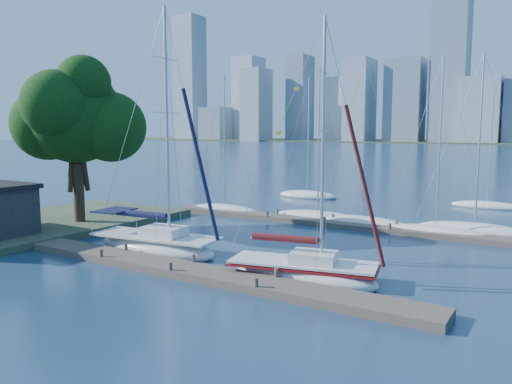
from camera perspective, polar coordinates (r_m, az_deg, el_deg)
The scene contains 14 objects.
ground at distance 26.04m, azimuth -8.39°, elevation -9.20°, with size 700.00×700.00×0.00m, color #17324C.
near_dock at distance 25.98m, azimuth -8.40°, elevation -8.77°, with size 26.00×2.00×0.40m, color brown.
far_dock at distance 38.43m, azimuth 9.67°, elevation -3.66°, with size 30.00×1.80×0.36m, color brown.
shore at distance 40.50m, azimuth -24.19°, elevation -3.54°, with size 12.00×22.00×0.50m, color #38472D.
tree at distance 39.06m, azimuth -19.92°, elevation 8.34°, with size 9.42×8.59×12.51m.
sailboat_navy at distance 30.57m, azimuth -11.43°, elevation -4.58°, with size 8.88×3.81×14.80m.
sailboat_maroon at distance 24.62m, azimuth 5.43°, elevation -7.51°, with size 8.04×4.13×12.98m.
bg_boat_0 at distance 44.74m, azimuth -3.57°, elevation -1.98°, with size 7.04×2.60×12.40m.
bg_boat_1 at distance 41.04m, azimuth 7.04°, elevation -2.82°, with size 7.79×3.97×12.61m.
bg_boat_2 at distance 39.19m, azimuth 11.98°, elevation -3.39°, with size 7.77×3.40×12.84m.
bg_boat_3 at distance 37.13m, azimuth 19.87°, elevation -4.26°, with size 6.87×2.02×12.56m.
bg_boat_4 at distance 38.59m, azimuth 23.72°, elevation -3.99°, with size 8.25×4.30×12.89m.
bg_boat_6 at distance 54.48m, azimuth 5.92°, elevation -0.35°, with size 6.79×2.47×13.23m.
bg_boat_7 at distance 51.76m, azimuth 24.94°, elevation -1.42°, with size 6.69×2.70×11.16m.
Camera 1 is at (16.31, -18.96, 7.24)m, focal length 35.00 mm.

